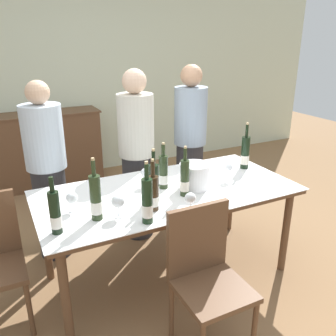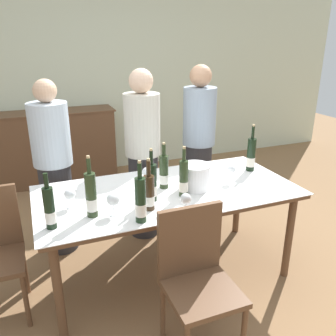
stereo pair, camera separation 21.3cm
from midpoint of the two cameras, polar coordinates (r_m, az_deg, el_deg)
ground_plane at (r=3.12m, az=-2.04°, el=-16.52°), size 12.00×12.00×0.00m
back_wall at (r=5.13m, az=-15.59°, el=14.46°), size 8.00×0.10×2.80m
sideboard_cabinet at (r=4.93m, az=-21.19°, el=2.66°), size 1.60×0.46×0.96m
dining_table at (r=2.75m, az=-2.22°, el=-4.85°), size 1.97×0.95×0.76m
ice_bucket at (r=2.73m, az=2.06°, el=-1.21°), size 0.24×0.24×0.20m
wine_bottle_0 at (r=2.59m, az=0.36°, el=-1.78°), size 0.07×0.07×0.38m
wine_bottle_1 at (r=2.24m, az=-20.29°, el=-6.91°), size 0.07×0.07×0.36m
wine_bottle_2 at (r=2.51m, az=-4.73°, el=-2.61°), size 0.07×0.07×0.39m
wine_bottle_3 at (r=2.38m, az=-4.97°, el=-4.17°), size 0.08×0.08×0.37m
wine_bottle_4 at (r=2.32m, az=-14.11°, el=-4.86°), size 0.07×0.07×0.42m
wine_bottle_5 at (r=2.22m, az=-6.11°, el=-5.48°), size 0.07×0.07×0.41m
wine_bottle_6 at (r=2.72m, az=-2.99°, el=-0.76°), size 0.07×0.07×0.37m
wine_bottle_7 at (r=3.18m, az=10.41°, el=2.30°), size 0.07×0.07×0.41m
wine_glass_0 at (r=2.36m, az=1.01°, el=-5.00°), size 0.07×0.07×0.14m
wine_glass_1 at (r=2.90m, az=7.63°, el=-0.05°), size 0.07×0.07×0.14m
wine_glass_2 at (r=2.48m, az=-17.57°, el=-4.72°), size 0.08×0.08×0.14m
wine_glass_3 at (r=2.78m, az=-5.80°, el=-0.91°), size 0.08×0.08×0.15m
wine_glass_4 at (r=2.33m, az=-10.65°, el=-5.42°), size 0.09×0.09×0.15m
chair_near_front at (r=2.27m, az=3.30°, el=-16.12°), size 0.42×0.42×0.92m
person_host at (r=3.21m, az=-20.55°, el=-0.94°), size 0.33×0.33×1.56m
person_guest_left at (r=3.33m, az=-6.87°, el=1.70°), size 0.33×0.33×1.61m
person_guest_right at (r=3.69m, az=1.88°, el=3.74°), size 0.33×0.33×1.62m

